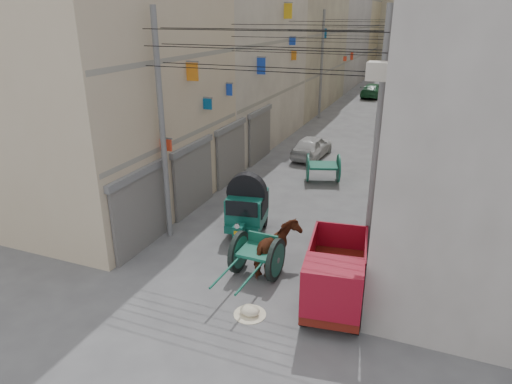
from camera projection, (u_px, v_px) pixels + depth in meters
The scene contains 18 objects.
ground at pixel (166, 368), 10.67m from camera, with size 140.00×140.00×0.00m, color #474749.
building_row_left at pixel (292, 28), 40.54m from camera, with size 8.00×62.00×14.00m.
building_row_right at pixel (490, 31), 35.00m from camera, with size 8.00×62.00×14.00m.
end_cap_building at pixel (413, 22), 65.27m from camera, with size 22.00×10.00×13.00m, color #AFA88A.
shutters_left at pixel (214, 163), 20.44m from camera, with size 0.18×14.40×2.88m.
signboards at pixel (352, 88), 28.12m from camera, with size 8.22×40.52×5.67m.
ac_units at pixel (397, 25), 13.30m from camera, with size 0.70×6.55×3.35m.
utility_poles at pixel (336, 90), 23.88m from camera, with size 7.40×22.20×8.00m.
overhead_cables at pixel (328, 36), 20.63m from camera, with size 7.40×22.52×1.12m.
auto_rickshaw at pixel (247, 207), 16.90m from camera, with size 1.75×2.64×1.80m.
tonga_cart at pixel (257, 255), 14.24m from camera, with size 1.47×3.03×1.35m.
mini_truck at pixel (334, 283), 12.36m from camera, with size 2.00×3.64×1.95m.
second_cart at pixel (323, 167), 22.25m from camera, with size 1.94×1.83×1.39m.
feed_sack at pixel (250, 310), 12.52m from camera, with size 0.56×0.45×0.28m, color beige.
horse at pixel (277, 249), 14.40m from camera, with size 0.86×1.89×1.60m, color brown.
distant_car_white at pixel (312, 146), 26.06m from camera, with size 1.51×3.75×1.28m, color #B7B7B7.
distant_car_grey at pixel (395, 127), 30.93m from camera, with size 1.14×3.27×1.08m, color #535856.
distant_car_green at pixel (373, 90), 44.81m from camera, with size 1.83×4.51×1.31m, color #1F5D35.
Camera 1 is at (5.10, -7.02, 7.76)m, focal length 32.00 mm.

